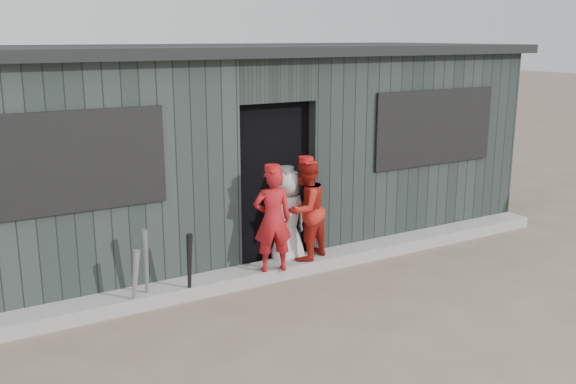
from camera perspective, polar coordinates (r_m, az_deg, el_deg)
ground at (r=6.28m, az=8.64°, el=-12.30°), size 80.00×80.00×0.00m
curb at (r=7.62m, az=-0.08°, el=-6.74°), size 8.00×0.36×0.15m
bat_left at (r=6.65m, az=-13.45°, el=-7.75°), size 0.12×0.20×0.70m
bat_mid at (r=6.75m, az=-12.49°, el=-6.62°), size 0.11×0.18×0.86m
bat_right at (r=6.81m, az=-8.75°, el=-6.66°), size 0.11×0.22×0.77m
player_red_left at (r=7.15m, az=-1.38°, el=-2.47°), size 0.50×0.39×1.19m
player_red_right at (r=7.53m, az=1.57°, el=-1.55°), size 0.72×0.65×1.21m
player_grey_back at (r=7.66m, az=-0.14°, el=-2.40°), size 0.64×0.46×1.22m
dugout at (r=8.75m, az=-5.74°, el=4.10°), size 8.30×3.30×2.62m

